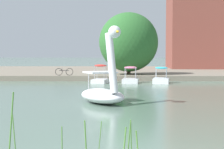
% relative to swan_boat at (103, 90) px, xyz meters
% --- Properties ---
extents(shore_bank_far, '(158.15, 27.15, 0.47)m').
position_rel_swan_boat_xyz_m(shore_bank_far, '(1.06, 27.87, -0.42)').
color(shore_bank_far, slate).
rests_on(shore_bank_far, ground_plane).
extents(swan_boat, '(3.09, 3.74, 3.72)m').
position_rel_swan_boat_xyz_m(swan_boat, '(0.00, 0.00, 0.00)').
color(swan_boat, white).
rests_on(swan_boat, ground_plane).
extents(pedal_boat_red, '(1.59, 2.15, 1.58)m').
position_rel_swan_boat_xyz_m(pedal_boat_red, '(-0.67, 12.35, -0.23)').
color(pedal_boat_red, white).
rests_on(pedal_boat_red, ground_plane).
extents(pedal_boat_pink, '(1.55, 2.24, 1.41)m').
position_rel_swan_boat_xyz_m(pedal_boat_pink, '(1.89, 12.45, -0.26)').
color(pedal_boat_pink, white).
rests_on(pedal_boat_pink, ground_plane).
extents(pedal_boat_cyan, '(1.72, 2.55, 1.39)m').
position_rel_swan_boat_xyz_m(pedal_boat_cyan, '(4.48, 12.29, -0.27)').
color(pedal_boat_cyan, white).
rests_on(pedal_boat_cyan, ground_plane).
extents(tree_willow_near_path, '(7.23, 6.68, 6.05)m').
position_rel_swan_boat_xyz_m(tree_willow_near_path, '(1.91, 16.89, 2.97)').
color(tree_willow_near_path, '#423323').
rests_on(tree_willow_near_path, shore_bank_far).
extents(bicycle_parked, '(1.65, 0.20, 0.69)m').
position_rel_swan_boat_xyz_m(bicycle_parked, '(-4.17, 15.14, 0.16)').
color(bicycle_parked, black).
rests_on(bicycle_parked, shore_bank_far).
extents(reed_clump_foreground, '(2.82, 1.10, 1.58)m').
position_rel_swan_boat_xyz_m(reed_clump_foreground, '(-0.20, -9.95, -0.08)').
color(reed_clump_foreground, '#4C7F33').
rests_on(reed_clump_foreground, ground_plane).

